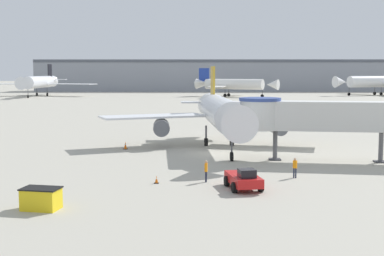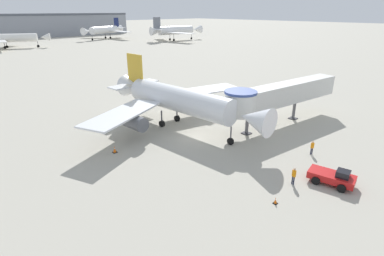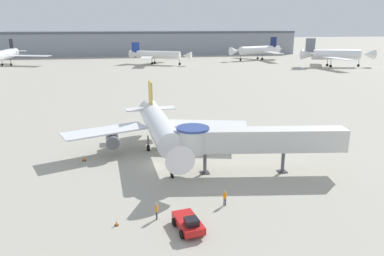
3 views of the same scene
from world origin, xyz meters
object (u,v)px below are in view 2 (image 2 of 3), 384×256
at_px(jet_bridge, 277,95).
at_px(background_jet_gray_tail, 175,30).
at_px(background_jet_blue_tail, 9,38).
at_px(pushback_tug_red, 333,177).
at_px(background_jet_navy_tail, 105,30).
at_px(main_airplane, 177,100).
at_px(traffic_cone_apron_front, 275,201).
at_px(ground_crew_wing_walker, 312,147).
at_px(ground_crew_marshaller, 294,175).
at_px(traffic_cone_port_wing, 115,149).

relative_size(jet_bridge, background_jet_gray_tail, 0.63).
height_order(jet_bridge, background_jet_blue_tail, background_jet_blue_tail).
bearing_deg(pushback_tug_red, background_jet_blue_tail, 75.90).
height_order(background_jet_blue_tail, background_jet_navy_tail, background_jet_navy_tail).
distance_m(main_airplane, pushback_tug_red, 21.75).
xyz_separation_m(jet_bridge, background_jet_blue_tail, (-1.22, 127.81, -0.17)).
distance_m(traffic_cone_apron_front, background_jet_gray_tail, 146.11).
xyz_separation_m(main_airplane, background_jet_gray_tail, (82.80, 96.54, 1.25)).
bearing_deg(ground_crew_wing_walker, traffic_cone_apron_front, -136.58).
bearing_deg(jet_bridge, background_jet_blue_tail, 98.28).
height_order(background_jet_navy_tail, background_jet_gray_tail, background_jet_gray_tail).
height_order(ground_crew_marshaller, background_jet_gray_tail, background_jet_gray_tail).
bearing_deg(jet_bridge, ground_crew_wing_walker, -115.16).
xyz_separation_m(pushback_tug_red, background_jet_blue_tail, (8.59, 140.17, 3.48)).
height_order(traffic_cone_port_wing, ground_crew_marshaller, ground_crew_marshaller).
xyz_separation_m(ground_crew_wing_walker, background_jet_blue_tail, (4.03, 135.94, 3.29)).
xyz_separation_m(jet_bridge, traffic_cone_apron_front, (-16.42, -10.34, -4.13)).
bearing_deg(main_airplane, traffic_cone_apron_front, -110.90).
distance_m(jet_bridge, background_jet_navy_tail, 148.69).
bearing_deg(ground_crew_wing_walker, pushback_tug_red, -104.93).
bearing_deg(ground_crew_wing_walker, traffic_cone_port_wing, 167.16).
bearing_deg(jet_bridge, pushback_tug_red, -120.72).
distance_m(jet_bridge, traffic_cone_apron_front, 19.84).
bearing_deg(ground_crew_marshaller, traffic_cone_apron_front, 108.12).
relative_size(ground_crew_wing_walker, background_jet_gray_tail, 0.05).
bearing_deg(traffic_cone_apron_front, ground_crew_marshaller, 7.48).
relative_size(traffic_cone_apron_front, background_jet_navy_tail, 0.02).
xyz_separation_m(pushback_tug_red, traffic_cone_apron_front, (-6.61, 2.02, -0.48)).
distance_m(traffic_cone_port_wing, background_jet_gray_tail, 135.39).
height_order(background_jet_blue_tail, background_jet_gray_tail, background_jet_gray_tail).
relative_size(ground_crew_marshaller, background_jet_navy_tail, 0.05).
bearing_deg(traffic_cone_apron_front, background_jet_navy_tail, 66.12).
relative_size(background_jet_blue_tail, background_jet_navy_tail, 0.87).
bearing_deg(background_jet_blue_tail, ground_crew_marshaller, -157.92).
bearing_deg(background_jet_gray_tail, background_jet_blue_tail, 81.74).
height_order(traffic_cone_port_wing, background_jet_navy_tail, background_jet_navy_tail).
xyz_separation_m(jet_bridge, ground_crew_marshaller, (-12.55, -9.83, -3.42)).
bearing_deg(main_airplane, jet_bridge, -45.06).
bearing_deg(main_airplane, background_jet_gray_tail, 45.26).
xyz_separation_m(traffic_cone_apron_front, ground_crew_marshaller, (3.86, 0.51, 0.71)).
xyz_separation_m(traffic_cone_apron_front, ground_crew_wing_walker, (11.16, 2.21, 0.67)).
bearing_deg(jet_bridge, background_jet_gray_tail, 63.37).
relative_size(traffic_cone_apron_front, ground_crew_marshaller, 0.35).
xyz_separation_m(ground_crew_marshaller, background_jet_gray_tail, (84.81, 115.52, 4.19)).
bearing_deg(background_jet_blue_tail, pushback_tug_red, -156.72).
height_order(traffic_cone_port_wing, background_jet_blue_tail, background_jet_blue_tail).
xyz_separation_m(jet_bridge, traffic_cone_port_wing, (-21.24, 7.88, -4.02)).
relative_size(jet_bridge, traffic_cone_port_wing, 25.66).
bearing_deg(ground_crew_wing_walker, ground_crew_marshaller, -134.64).
distance_m(traffic_cone_apron_front, background_jet_blue_tail, 139.04).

